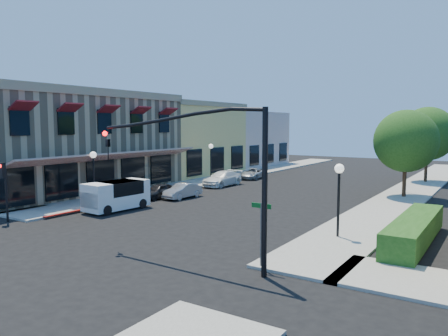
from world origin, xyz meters
The scene contains 22 objects.
ground centered at (0.00, 0.00, 0.00)m, with size 120.00×120.00×0.00m, color black.
sidewalk_left centered at (-8.75, 27.00, 0.06)m, with size 3.50×50.00×0.12m, color gray.
sidewalk_right centered at (8.75, 27.00, 0.06)m, with size 3.50×50.00×0.12m, color gray.
curb_red_strip centered at (-6.90, 8.00, 0.00)m, with size 0.25×10.00×0.06m, color maroon.
corner_brick_building centered at (-15.45, 11.00, 4.01)m, with size 11.77×18.20×8.10m.
yellow_stucco_building centered at (-15.50, 26.00, 3.80)m, with size 10.00×12.00×7.60m, color #E0B965.
pink_stucco_building centered at (-15.50, 38.00, 3.50)m, with size 10.00×12.00×7.00m, color beige.
hedge centered at (11.70, 9.00, 0.00)m, with size 1.40×8.00×1.10m, color #1B4714.
street_tree_a centered at (8.80, 22.00, 4.19)m, with size 4.56×4.56×6.48m.
street_tree_b centered at (8.80, 32.00, 4.54)m, with size 4.94×4.94×7.02m.
signal_mast_arm centered at (5.86, 1.50, 4.09)m, with size 8.01×0.39×6.00m.
secondary_signal centered at (-8.00, 1.41, 2.32)m, with size 0.28×0.42×3.32m.
street_name_sign centered at (7.50, 2.20, 1.70)m, with size 0.80×0.06×2.50m.
lamppost_left_near centered at (-8.50, 8.00, 2.74)m, with size 0.44×0.44×3.57m.
lamppost_left_far centered at (-8.50, 22.00, 2.74)m, with size 0.44×0.44×3.57m.
lamppost_right_near centered at (8.50, 8.00, 2.74)m, with size 0.44×0.44×3.57m.
lamppost_right_far centered at (8.50, 24.00, 2.74)m, with size 0.44×0.44×3.57m.
white_van centered at (-5.50, 7.17, 1.05)m, with size 2.06×4.22×1.82m.
parked_car_a centered at (-6.20, 12.00, 0.55)m, with size 1.29×3.22×1.10m, color black.
parked_car_b centered at (-4.80, 13.00, 0.54)m, with size 1.15×3.30×1.09m, color #A5A6AA.
parked_car_c centered at (-5.91, 20.00, 0.64)m, with size 1.81×4.44×1.29m, color white.
parked_car_d centered at (-6.20, 26.00, 0.53)m, with size 1.74×3.78×1.05m, color #A5A7AB.
Camera 1 is at (15.01, -11.88, 5.39)m, focal length 35.00 mm.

